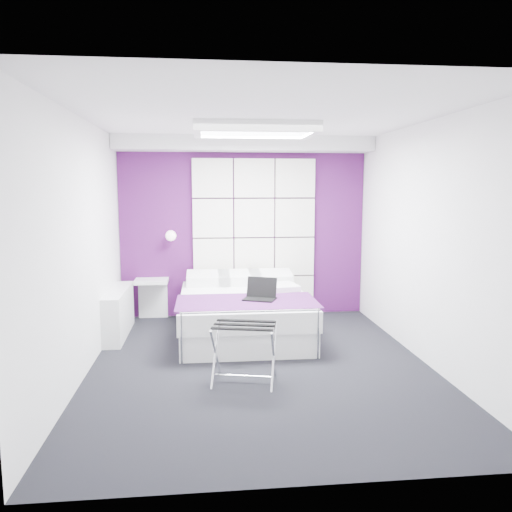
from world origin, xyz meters
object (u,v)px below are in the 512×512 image
at_px(bed, 243,313).
at_px(nightstand, 152,281).
at_px(radiator, 119,313).
at_px(laptop, 259,294).
at_px(wall_lamp, 171,235).
at_px(luggage_rack, 244,353).

xyz_separation_m(bed, nightstand, (-1.25, 0.88, 0.28)).
relative_size(radiator, nightstand, 2.56).
bearing_deg(laptop, wall_lamp, 152.73).
bearing_deg(wall_lamp, laptop, -49.77).
xyz_separation_m(wall_lamp, radiator, (-0.64, -0.76, -0.92)).
xyz_separation_m(radiator, laptop, (1.76, -0.56, 0.33)).
xyz_separation_m(wall_lamp, laptop, (1.12, -1.32, -0.59)).
xyz_separation_m(nightstand, laptop, (1.41, -1.28, 0.05)).
relative_size(nightstand, laptop, 1.27).
relative_size(wall_lamp, nightstand, 0.32).
distance_m(bed, nightstand, 1.55).
bearing_deg(laptop, bed, 134.02).
bearing_deg(nightstand, laptop, -42.34).
bearing_deg(laptop, luggage_rack, -80.69).
bearing_deg(nightstand, bed, -35.18).
height_order(bed, laptop, laptop).
relative_size(luggage_rack, laptop, 1.61).
distance_m(radiator, nightstand, 0.85).
bearing_deg(radiator, laptop, -17.72).
xyz_separation_m(radiator, bed, (1.60, -0.16, -0.00)).
xyz_separation_m(wall_lamp, bed, (0.96, -0.92, -0.92)).
bearing_deg(radiator, wall_lamp, 49.90).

